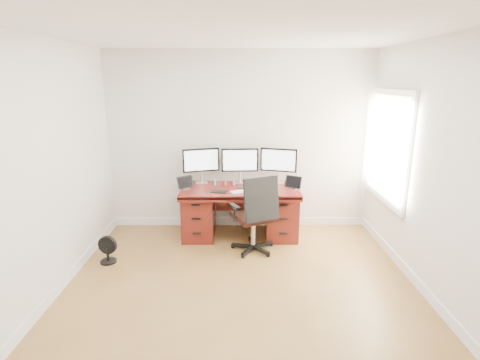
{
  "coord_description": "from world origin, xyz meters",
  "views": [
    {
      "loc": [
        -0.02,
        -3.4,
        2.27
      ],
      "look_at": [
        0.0,
        1.5,
        0.95
      ],
      "focal_mm": 28.0,
      "sensor_mm": 36.0,
      "label": 1
    }
  ],
  "objects_px": {
    "office_chair": "(255,227)",
    "desk": "(240,210)",
    "floor_fan": "(107,250)",
    "keyboard": "(241,192)",
    "monitor_center": "(240,161)"
  },
  "relations": [
    {
      "from": "desk",
      "to": "monitor_center",
      "type": "relative_size",
      "value": 3.09
    },
    {
      "from": "monitor_center",
      "to": "desk",
      "type": "bearing_deg",
      "value": -92.72
    },
    {
      "from": "desk",
      "to": "floor_fan",
      "type": "relative_size",
      "value": 4.84
    },
    {
      "from": "office_chair",
      "to": "keyboard",
      "type": "bearing_deg",
      "value": 96.18
    },
    {
      "from": "floor_fan",
      "to": "monitor_center",
      "type": "height_order",
      "value": "monitor_center"
    },
    {
      "from": "office_chair",
      "to": "keyboard",
      "type": "height_order",
      "value": "office_chair"
    },
    {
      "from": "desk",
      "to": "keyboard",
      "type": "height_order",
      "value": "keyboard"
    },
    {
      "from": "floor_fan",
      "to": "monitor_center",
      "type": "relative_size",
      "value": 0.64
    },
    {
      "from": "keyboard",
      "to": "floor_fan",
      "type": "bearing_deg",
      "value": 179.07
    },
    {
      "from": "desk",
      "to": "floor_fan",
      "type": "height_order",
      "value": "desk"
    },
    {
      "from": "office_chair",
      "to": "floor_fan",
      "type": "xyz_separation_m",
      "value": [
        -1.89,
        -0.31,
        -0.18
      ]
    },
    {
      "from": "monitor_center",
      "to": "keyboard",
      "type": "relative_size",
      "value": 1.92
    },
    {
      "from": "desk",
      "to": "office_chair",
      "type": "bearing_deg",
      "value": -70.01
    },
    {
      "from": "office_chair",
      "to": "floor_fan",
      "type": "distance_m",
      "value": 1.93
    },
    {
      "from": "office_chair",
      "to": "desk",
      "type": "bearing_deg",
      "value": 85.68
    }
  ]
}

